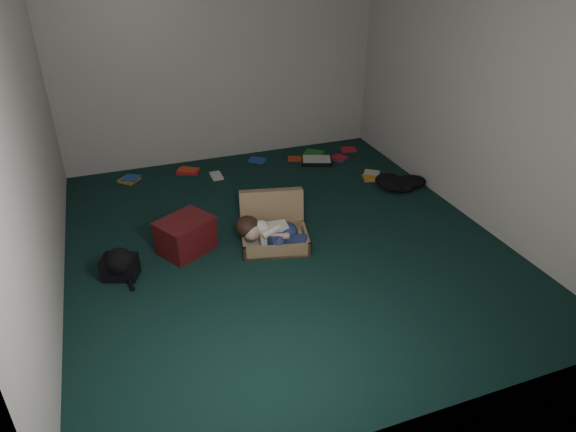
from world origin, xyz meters
TOP-DOWN VIEW (x-y plane):
  - floor at (0.00, 0.00)m, footprint 4.50×4.50m
  - wall_back at (0.00, 2.25)m, footprint 4.50×0.00m
  - wall_front at (0.00, -2.25)m, footprint 4.50×0.00m
  - wall_left at (-2.00, 0.00)m, footprint 0.00×4.50m
  - wall_right at (2.00, 0.00)m, footprint 0.00×4.50m
  - suitcase at (-0.08, 0.04)m, footprint 0.74×0.73m
  - person at (-0.16, -0.10)m, footprint 0.64×0.43m
  - maroon_bin at (-0.91, 0.14)m, footprint 0.61×0.57m
  - backpack at (-1.53, -0.08)m, footprint 0.45×0.41m
  - clothing_pile at (1.70, 0.67)m, footprint 0.46×0.39m
  - paper_tray at (1.05, 1.64)m, footprint 0.47×0.41m
  - book_scatter at (0.62, 1.67)m, footprint 3.14×1.25m

SIDE VIEW (x-z plane):
  - floor at x=0.00m, z-range 0.00..0.00m
  - book_scatter at x=0.62m, z-range 0.00..0.02m
  - paper_tray at x=1.05m, z-range 0.00..0.05m
  - clothing_pile at x=1.70m, z-range 0.00..0.14m
  - backpack at x=-1.53m, z-range 0.00..0.22m
  - suitcase at x=-0.08m, z-range -0.09..0.37m
  - maroon_bin at x=-0.91m, z-range 0.00..0.33m
  - person at x=-0.16m, z-range 0.04..0.32m
  - wall_back at x=0.00m, z-range -0.95..3.55m
  - wall_front at x=0.00m, z-range -0.95..3.55m
  - wall_left at x=-2.00m, z-range -0.95..3.55m
  - wall_right at x=2.00m, z-range -0.95..3.55m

